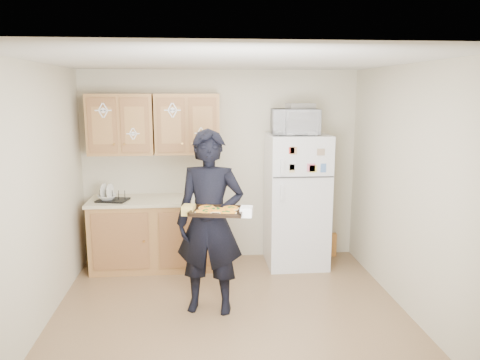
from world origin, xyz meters
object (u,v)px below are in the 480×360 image
object	(u,v)px
refrigerator	(297,201)
dish_rack	(112,195)
person	(210,223)
baking_tray	(217,212)
microwave	(295,122)

from	to	relation	value
refrigerator	dish_rack	xyz separation A→B (m)	(-2.31, -0.02, 0.12)
refrigerator	person	size ratio (longest dim) A/B	0.91
person	baking_tray	size ratio (longest dim) A/B	3.82
microwave	refrigerator	bearing A→B (deg)	45.01
refrigerator	dish_rack	distance (m)	2.31
refrigerator	microwave	bearing A→B (deg)	-137.15
refrigerator	dish_rack	world-z (taller)	refrigerator
refrigerator	baking_tray	bearing A→B (deg)	-125.62
person	baking_tray	xyz separation A→B (m)	(0.06, -0.29, 0.19)
person	dish_rack	xyz separation A→B (m)	(-1.17, 1.20, 0.04)
microwave	dish_rack	bearing A→B (deg)	-178.67
baking_tray	dish_rack	distance (m)	1.94
refrigerator	microwave	size ratio (longest dim) A/B	2.97
refrigerator	baking_tray	size ratio (longest dim) A/B	3.48
microwave	dish_rack	size ratio (longest dim) A/B	1.60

